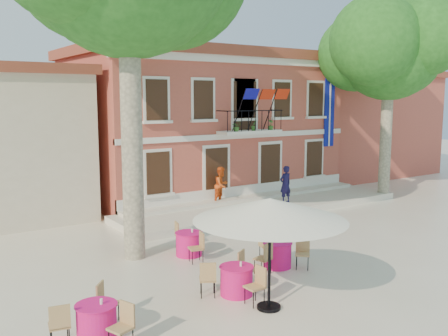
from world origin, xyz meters
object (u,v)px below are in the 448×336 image
(cafe_table_3, at_px, (189,243))
(plane_tree_east, at_px, (390,49))
(pedestrian_orange, at_px, (222,185))
(cafe_table_0, at_px, (237,279))
(patio_umbrella, at_px, (270,210))
(cafe_table_1, at_px, (277,253))
(pedestrian_navy, at_px, (285,184))
(cafe_table_2, at_px, (97,320))

(cafe_table_3, bearing_deg, plane_tree_east, 11.05)
(pedestrian_orange, relative_size, cafe_table_0, 0.90)
(cafe_table_3, bearing_deg, patio_umbrella, -95.81)
(cafe_table_0, distance_m, cafe_table_3, 3.60)
(cafe_table_1, bearing_deg, plane_tree_east, 23.95)
(pedestrian_navy, xyz_separation_m, cafe_table_0, (-7.74, -6.99, -0.73))
(pedestrian_orange, bearing_deg, patio_umbrella, -137.68)
(patio_umbrella, xyz_separation_m, cafe_table_0, (-0.15, 1.14, -2.03))
(pedestrian_orange, xyz_separation_m, cafe_table_1, (-2.96, -7.43, -0.72))
(pedestrian_orange, relative_size, cafe_table_3, 0.86)
(patio_umbrella, distance_m, pedestrian_navy, 11.19)
(cafe_table_3, bearing_deg, cafe_table_2, -139.44)
(patio_umbrella, xyz_separation_m, pedestrian_orange, (5.07, 9.63, -1.31))
(pedestrian_navy, bearing_deg, cafe_table_2, 30.76)
(plane_tree_east, bearing_deg, pedestrian_navy, 170.85)
(pedestrian_orange, xyz_separation_m, cafe_table_3, (-4.60, -4.95, -0.72))
(pedestrian_orange, height_order, cafe_table_1, pedestrian_orange)
(patio_umbrella, distance_m, cafe_table_3, 5.12)
(pedestrian_navy, bearing_deg, plane_tree_east, 169.47)
(pedestrian_navy, bearing_deg, patio_umbrella, 45.58)
(cafe_table_2, xyz_separation_m, cafe_table_3, (4.47, 3.83, -0.01))
(pedestrian_navy, bearing_deg, cafe_table_1, 45.92)
(plane_tree_east, relative_size, cafe_table_3, 5.14)
(plane_tree_east, distance_m, pedestrian_navy, 8.61)
(plane_tree_east, height_order, cafe_table_2, plane_tree_east)
(plane_tree_east, distance_m, cafe_table_3, 14.91)
(patio_umbrella, bearing_deg, cafe_table_2, 168.03)
(pedestrian_orange, distance_m, cafe_table_3, 6.80)
(pedestrian_navy, height_order, cafe_table_2, pedestrian_navy)
(cafe_table_2, relative_size, cafe_table_3, 0.94)
(pedestrian_orange, xyz_separation_m, cafe_table_2, (-9.07, -8.78, -0.72))
(cafe_table_0, height_order, cafe_table_1, same)
(plane_tree_east, relative_size, cafe_table_0, 5.39)
(plane_tree_east, xyz_separation_m, patio_umbrella, (-13.37, -7.19, -5.01))
(plane_tree_east, relative_size, pedestrian_orange, 5.98)
(cafe_table_1, bearing_deg, cafe_table_3, 123.50)
(plane_tree_east, height_order, cafe_table_3, plane_tree_east)
(pedestrian_orange, relative_size, cafe_table_2, 0.92)
(patio_umbrella, bearing_deg, cafe_table_0, 97.72)
(cafe_table_2, height_order, cafe_table_3, same)
(pedestrian_navy, xyz_separation_m, cafe_table_1, (-5.47, -5.93, -0.73))
(cafe_table_2, bearing_deg, cafe_table_3, 40.56)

